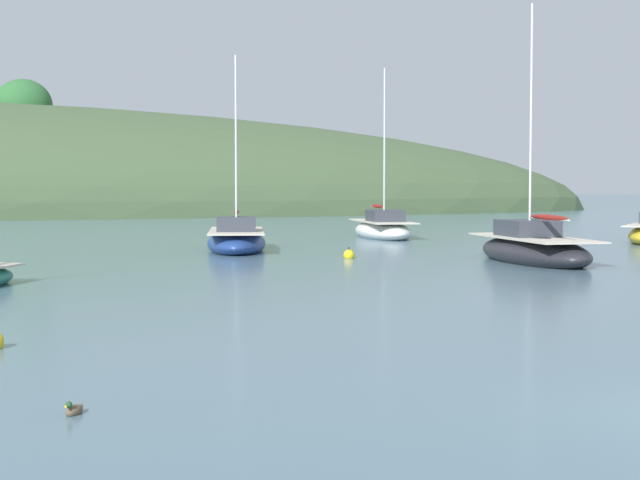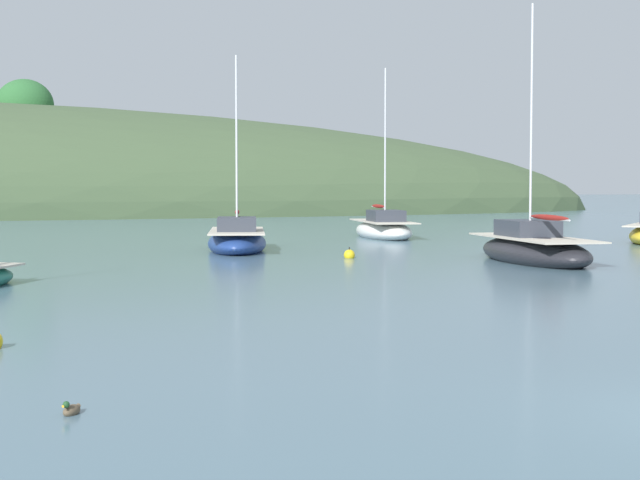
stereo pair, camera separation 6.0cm
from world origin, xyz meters
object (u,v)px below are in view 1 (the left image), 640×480
(sailboat_black_sloop, at_px, (383,229))
(mooring_buoy_channel, at_px, (349,255))
(duck_lone_right, at_px, (74,410))
(sailboat_white_near, at_px, (236,241))
(sailboat_orange_cutter, at_px, (533,250))

(sailboat_black_sloop, bearing_deg, mooring_buoy_channel, -115.03)
(duck_lone_right, bearing_deg, sailboat_black_sloop, 64.62)
(sailboat_white_near, bearing_deg, duck_lone_right, -105.65)
(mooring_buoy_channel, distance_m, duck_lone_right, 27.44)
(sailboat_white_near, distance_m, sailboat_orange_cutter, 13.22)
(mooring_buoy_channel, bearing_deg, duck_lone_right, -115.57)
(mooring_buoy_channel, xyz_separation_m, duck_lone_right, (-11.84, -24.75, -0.07))
(sailboat_white_near, height_order, sailboat_orange_cutter, sailboat_orange_cutter)
(sailboat_orange_cutter, relative_size, sailboat_black_sloop, 1.07)
(sailboat_black_sloop, relative_size, mooring_buoy_channel, 17.25)
(sailboat_orange_cutter, bearing_deg, sailboat_white_near, 135.38)
(sailboat_white_near, distance_m, duck_lone_right, 31.44)
(sailboat_black_sloop, bearing_deg, duck_lone_right, -115.38)
(sailboat_white_near, bearing_deg, sailboat_black_sloop, 39.85)
(sailboat_white_near, distance_m, mooring_buoy_channel, 6.47)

